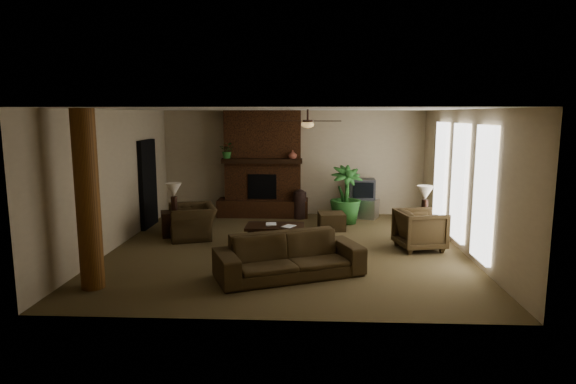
{
  "coord_description": "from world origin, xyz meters",
  "views": [
    {
      "loc": [
        0.46,
        -9.57,
        2.72
      ],
      "look_at": [
        0.0,
        0.4,
        1.1
      ],
      "focal_mm": 30.25,
      "sensor_mm": 36.0,
      "label": 1
    }
  ],
  "objects_px": {
    "armchair_right": "(420,228)",
    "lamp_right": "(425,195)",
    "sofa": "(289,249)",
    "coffee_table": "(275,228)",
    "floor_plant": "(345,207)",
    "log_column": "(88,200)",
    "side_table_right": "(425,229)",
    "side_table_left": "(173,224)",
    "ottoman": "(332,221)",
    "floor_vase": "(300,202)",
    "lamp_left": "(174,192)",
    "tv_stand": "(361,208)",
    "armchair_left": "(192,216)"
  },
  "relations": [
    {
      "from": "floor_plant",
      "to": "side_table_left",
      "type": "distance_m",
      "value": 4.23
    },
    {
      "from": "ottoman",
      "to": "floor_vase",
      "type": "bearing_deg",
      "value": 122.75
    },
    {
      "from": "armchair_right",
      "to": "lamp_right",
      "type": "distance_m",
      "value": 0.91
    },
    {
      "from": "sofa",
      "to": "lamp_right",
      "type": "distance_m",
      "value": 3.76
    },
    {
      "from": "armchair_right",
      "to": "lamp_left",
      "type": "distance_m",
      "value": 5.34
    },
    {
      "from": "ottoman",
      "to": "tv_stand",
      "type": "height_order",
      "value": "tv_stand"
    },
    {
      "from": "floor_vase",
      "to": "lamp_right",
      "type": "relative_size",
      "value": 1.18
    },
    {
      "from": "log_column",
      "to": "side_table_left",
      "type": "distance_m",
      "value": 3.53
    },
    {
      "from": "tv_stand",
      "to": "floor_vase",
      "type": "relative_size",
      "value": 1.1
    },
    {
      "from": "lamp_left",
      "to": "tv_stand",
      "type": "bearing_deg",
      "value": 26.63
    },
    {
      "from": "sofa",
      "to": "side_table_left",
      "type": "bearing_deg",
      "value": 113.31
    },
    {
      "from": "log_column",
      "to": "lamp_right",
      "type": "xyz_separation_m",
      "value": [
        5.87,
        3.15,
        -0.4
      ]
    },
    {
      "from": "lamp_left",
      "to": "log_column",
      "type": "bearing_deg",
      "value": -96.78
    },
    {
      "from": "sofa",
      "to": "side_table_left",
      "type": "xyz_separation_m",
      "value": [
        -2.73,
        2.64,
        -0.2
      ]
    },
    {
      "from": "ottoman",
      "to": "side_table_right",
      "type": "relative_size",
      "value": 1.09
    },
    {
      "from": "sofa",
      "to": "floor_plant",
      "type": "distance_m",
      "value": 4.3
    },
    {
      "from": "ottoman",
      "to": "floor_plant",
      "type": "bearing_deg",
      "value": 62.78
    },
    {
      "from": "floor_plant",
      "to": "lamp_right",
      "type": "height_order",
      "value": "lamp_right"
    },
    {
      "from": "tv_stand",
      "to": "lamp_right",
      "type": "xyz_separation_m",
      "value": [
        1.11,
        -2.34,
        0.75
      ]
    },
    {
      "from": "sofa",
      "to": "log_column",
      "type": "bearing_deg",
      "value": 169.91
    },
    {
      "from": "floor_plant",
      "to": "side_table_right",
      "type": "bearing_deg",
      "value": -47.07
    },
    {
      "from": "floor_vase",
      "to": "side_table_left",
      "type": "relative_size",
      "value": 1.4
    },
    {
      "from": "armchair_right",
      "to": "floor_vase",
      "type": "xyz_separation_m",
      "value": [
        -2.49,
        2.83,
        -0.01
      ]
    },
    {
      "from": "ottoman",
      "to": "sofa",
      "type": "bearing_deg",
      "value": -104.11
    },
    {
      "from": "log_column",
      "to": "lamp_left",
      "type": "xyz_separation_m",
      "value": [
        0.39,
        3.29,
        -0.4
      ]
    },
    {
      "from": "coffee_table",
      "to": "floor_plant",
      "type": "xyz_separation_m",
      "value": [
        1.61,
        2.18,
        0.03
      ]
    },
    {
      "from": "log_column",
      "to": "armchair_right",
      "type": "height_order",
      "value": "log_column"
    },
    {
      "from": "log_column",
      "to": "side_table_left",
      "type": "relative_size",
      "value": 5.09
    },
    {
      "from": "coffee_table",
      "to": "lamp_right",
      "type": "height_order",
      "value": "lamp_right"
    },
    {
      "from": "floor_vase",
      "to": "floor_plant",
      "type": "bearing_deg",
      "value": -22.76
    },
    {
      "from": "side_table_left",
      "to": "lamp_right",
      "type": "distance_m",
      "value": 5.58
    },
    {
      "from": "ottoman",
      "to": "side_table_left",
      "type": "relative_size",
      "value": 1.09
    },
    {
      "from": "ottoman",
      "to": "log_column",
      "type": "bearing_deg",
      "value": -133.91
    },
    {
      "from": "coffee_table",
      "to": "lamp_right",
      "type": "distance_m",
      "value": 3.28
    },
    {
      "from": "ottoman",
      "to": "floor_vase",
      "type": "xyz_separation_m",
      "value": [
        -0.78,
        1.22,
        0.23
      ]
    },
    {
      "from": "coffee_table",
      "to": "floor_plant",
      "type": "relative_size",
      "value": 0.84
    },
    {
      "from": "lamp_left",
      "to": "side_table_left",
      "type": "bearing_deg",
      "value": 148.07
    },
    {
      "from": "side_table_right",
      "to": "sofa",
      "type": "bearing_deg",
      "value": -139.24
    },
    {
      "from": "floor_vase",
      "to": "side_table_left",
      "type": "distance_m",
      "value": 3.43
    },
    {
      "from": "sofa",
      "to": "armchair_left",
      "type": "distance_m",
      "value": 3.37
    },
    {
      "from": "tv_stand",
      "to": "lamp_left",
      "type": "height_order",
      "value": "lamp_left"
    },
    {
      "from": "coffee_table",
      "to": "ottoman",
      "type": "relative_size",
      "value": 2.0
    },
    {
      "from": "armchair_left",
      "to": "floor_plant",
      "type": "height_order",
      "value": "armchair_left"
    },
    {
      "from": "sofa",
      "to": "armchair_right",
      "type": "height_order",
      "value": "sofa"
    },
    {
      "from": "armchair_left",
      "to": "armchair_right",
      "type": "distance_m",
      "value": 4.87
    },
    {
      "from": "floor_plant",
      "to": "side_table_right",
      "type": "distance_m",
      "value": 2.33
    },
    {
      "from": "sofa",
      "to": "armchair_right",
      "type": "xyz_separation_m",
      "value": [
        2.56,
        1.78,
        -0.03
      ]
    },
    {
      "from": "armchair_left",
      "to": "floor_vase",
      "type": "relative_size",
      "value": 1.43
    },
    {
      "from": "ottoman",
      "to": "side_table_left",
      "type": "xyz_separation_m",
      "value": [
        -3.58,
        -0.75,
        0.08
      ]
    },
    {
      "from": "tv_stand",
      "to": "lamp_left",
      "type": "distance_m",
      "value": 4.95
    }
  ]
}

